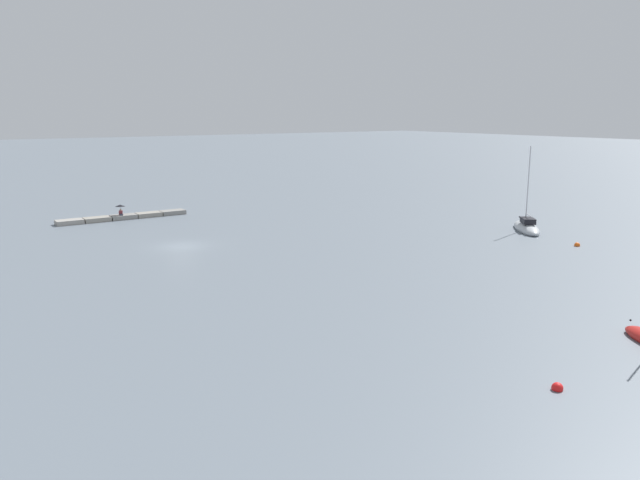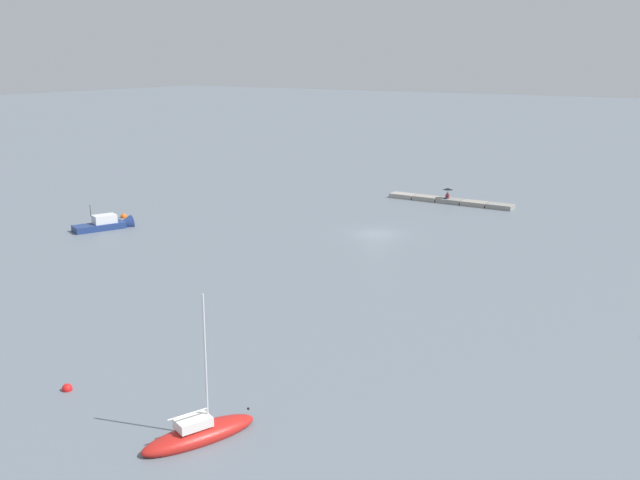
{
  "view_description": "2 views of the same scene",
  "coord_description": "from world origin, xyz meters",
  "px_view_note": "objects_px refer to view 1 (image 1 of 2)",
  "views": [
    {
      "loc": [
        20.59,
        52.87,
        12.16
      ],
      "look_at": [
        -6.54,
        12.99,
        2.07
      ],
      "focal_mm": 34.6,
      "sensor_mm": 36.0,
      "label": 1
    },
    {
      "loc": [
        -31.44,
        59.62,
        16.42
      ],
      "look_at": [
        -4.1,
        16.49,
        3.49
      ],
      "focal_mm": 41.19,
      "sensor_mm": 36.0,
      "label": 2
    }
  ],
  "objects_px": {
    "umbrella_open_black": "(120,206)",
    "mooring_buoy_far": "(577,245)",
    "mooring_buoy_near": "(557,388)",
    "person_seated_maroon_left": "(121,213)",
    "sailboat_grey_far": "(527,227)"
  },
  "relations": [
    {
      "from": "umbrella_open_black",
      "to": "mooring_buoy_far",
      "type": "distance_m",
      "value": 48.73
    },
    {
      "from": "mooring_buoy_near",
      "to": "mooring_buoy_far",
      "type": "distance_m",
      "value": 32.64
    },
    {
      "from": "mooring_buoy_near",
      "to": "mooring_buoy_far",
      "type": "height_order",
      "value": "mooring_buoy_far"
    },
    {
      "from": "person_seated_maroon_left",
      "to": "umbrella_open_black",
      "type": "height_order",
      "value": "umbrella_open_black"
    },
    {
      "from": "umbrella_open_black",
      "to": "sailboat_grey_far",
      "type": "height_order",
      "value": "sailboat_grey_far"
    },
    {
      "from": "sailboat_grey_far",
      "to": "mooring_buoy_far",
      "type": "xyz_separation_m",
      "value": [
        2.38,
        7.42,
        -0.25
      ]
    },
    {
      "from": "umbrella_open_black",
      "to": "mooring_buoy_far",
      "type": "xyz_separation_m",
      "value": [
        -30.41,
        38.05,
        -1.51
      ]
    },
    {
      "from": "person_seated_maroon_left",
      "to": "umbrella_open_black",
      "type": "xyz_separation_m",
      "value": [
        -0.01,
        -0.13,
        0.84
      ]
    },
    {
      "from": "sailboat_grey_far",
      "to": "mooring_buoy_far",
      "type": "bearing_deg",
      "value": -69.06
    },
    {
      "from": "umbrella_open_black",
      "to": "sailboat_grey_far",
      "type": "xyz_separation_m",
      "value": [
        -32.79,
        30.62,
        -1.26
      ]
    },
    {
      "from": "umbrella_open_black",
      "to": "mooring_buoy_near",
      "type": "bearing_deg",
      "value": 92.86
    },
    {
      "from": "sailboat_grey_far",
      "to": "umbrella_open_black",
      "type": "bearing_deg",
      "value": 175.65
    },
    {
      "from": "person_seated_maroon_left",
      "to": "sailboat_grey_far",
      "type": "relative_size",
      "value": 0.08
    },
    {
      "from": "person_seated_maroon_left",
      "to": "sailboat_grey_far",
      "type": "xyz_separation_m",
      "value": [
        -32.8,
        30.49,
        -0.42
      ]
    },
    {
      "from": "person_seated_maroon_left",
      "to": "mooring_buoy_near",
      "type": "height_order",
      "value": "person_seated_maroon_left"
    }
  ]
}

